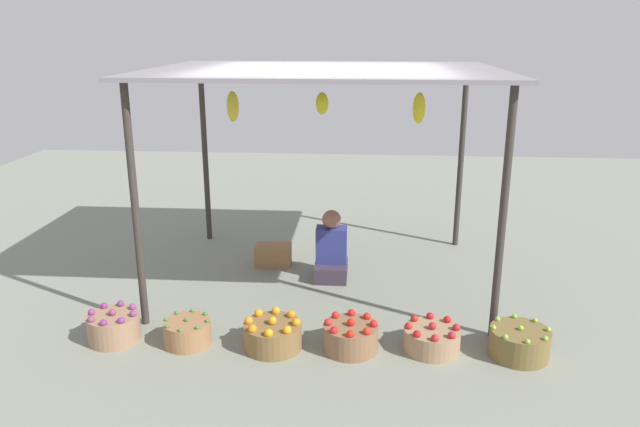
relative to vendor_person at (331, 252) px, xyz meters
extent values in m
plane|color=gray|center=(-0.08, -0.03, -0.30)|extent=(14.00, 14.00, 0.00)
cylinder|color=#38332D|center=(-1.70, -1.25, 0.83)|extent=(0.07, 0.07, 2.26)
cylinder|color=#38332D|center=(1.55, -1.25, 0.83)|extent=(0.07, 0.07, 2.26)
cylinder|color=#38332D|center=(-1.70, 1.19, 0.83)|extent=(0.07, 0.07, 2.26)
cylinder|color=#38332D|center=(1.55, 1.19, 0.83)|extent=(0.07, 0.07, 2.26)
cube|color=gray|center=(-0.08, -0.03, 1.98)|extent=(3.54, 2.74, 0.04)
ellipsoid|color=yellow|center=(-1.00, -0.23, 1.63)|extent=(0.12, 0.12, 0.31)
ellipsoid|color=yellow|center=(-0.11, 0.10, 1.63)|extent=(0.13, 0.13, 0.23)
ellipsoid|color=yellow|center=(0.88, -0.23, 1.63)|extent=(0.13, 0.13, 0.31)
cube|color=#3A313F|center=(0.00, -0.03, -0.21)|extent=(0.36, 0.44, 0.18)
cube|color=navy|center=(0.00, 0.02, 0.08)|extent=(0.34, 0.22, 0.40)
sphere|color=#925B4A|center=(0.00, 0.02, 0.38)|extent=(0.21, 0.21, 0.21)
cylinder|color=#9E775A|center=(-1.86, -1.59, -0.18)|extent=(0.46, 0.46, 0.25)
sphere|color=#863A68|center=(-1.86, -1.59, -0.03)|extent=(0.06, 0.06, 0.06)
sphere|color=#7D3B79|center=(-1.67, -1.59, -0.03)|extent=(0.06, 0.06, 0.06)
sphere|color=#853B77|center=(-1.73, -1.46, -0.03)|extent=(0.06, 0.06, 0.06)
sphere|color=#763575|center=(-1.86, -1.40, -0.03)|extent=(0.06, 0.06, 0.06)
sphere|color=#7E2D73|center=(-1.99, -1.46, -0.03)|extent=(0.06, 0.06, 0.06)
sphere|color=#85366B|center=(-2.05, -1.59, -0.03)|extent=(0.06, 0.06, 0.06)
sphere|color=#823F66|center=(-1.99, -1.73, -0.03)|extent=(0.06, 0.06, 0.06)
sphere|color=#7A316C|center=(-1.86, -1.78, -0.03)|extent=(0.06, 0.06, 0.06)
sphere|color=#7E3178|center=(-1.73, -1.73, -0.03)|extent=(0.06, 0.06, 0.06)
cylinder|color=#9D6E47|center=(-1.19, -1.60, -0.19)|extent=(0.42, 0.42, 0.22)
sphere|color=#328432|center=(-1.19, -1.60, -0.06)|extent=(0.04, 0.04, 0.04)
sphere|color=#3F842A|center=(-1.00, -1.60, -0.07)|extent=(0.04, 0.04, 0.04)
sphere|color=#328729|center=(-1.05, -1.47, -0.07)|extent=(0.04, 0.04, 0.04)
sphere|color=#3F8432|center=(-1.19, -1.42, -0.07)|extent=(0.04, 0.04, 0.04)
sphere|color=#32862C|center=(-1.32, -1.47, -0.07)|extent=(0.04, 0.04, 0.04)
sphere|color=#308B36|center=(-1.37, -1.60, -0.07)|extent=(0.04, 0.04, 0.04)
sphere|color=#358430|center=(-1.32, -1.74, -0.07)|extent=(0.04, 0.04, 0.04)
sphere|color=#3B8932|center=(-1.19, -1.79, -0.07)|extent=(0.04, 0.04, 0.04)
sphere|color=#3A882C|center=(-1.05, -1.74, -0.07)|extent=(0.04, 0.04, 0.04)
cylinder|color=brown|center=(-0.42, -1.61, -0.18)|extent=(0.51, 0.51, 0.23)
sphere|color=orange|center=(-0.42, -1.61, -0.04)|extent=(0.08, 0.08, 0.08)
sphere|color=orange|center=(-0.21, -1.61, -0.05)|extent=(0.08, 0.08, 0.08)
sphere|color=orange|center=(-0.27, -1.47, -0.05)|extent=(0.08, 0.08, 0.08)
sphere|color=orange|center=(-0.42, -1.41, -0.05)|extent=(0.08, 0.08, 0.08)
sphere|color=orange|center=(-0.57, -1.47, -0.05)|extent=(0.08, 0.08, 0.08)
sphere|color=orange|center=(-0.63, -1.61, -0.05)|extent=(0.08, 0.08, 0.08)
sphere|color=orange|center=(-0.57, -1.76, -0.05)|extent=(0.08, 0.08, 0.08)
sphere|color=orange|center=(-0.42, -1.82, -0.05)|extent=(0.08, 0.08, 0.08)
sphere|color=orange|center=(-0.27, -1.76, -0.05)|extent=(0.08, 0.08, 0.08)
cylinder|color=#886143|center=(0.26, -1.60, -0.18)|extent=(0.48, 0.48, 0.23)
sphere|color=red|center=(0.26, -1.60, -0.04)|extent=(0.07, 0.07, 0.07)
sphere|color=red|center=(0.46, -1.60, -0.04)|extent=(0.07, 0.07, 0.07)
sphere|color=red|center=(0.40, -1.46, -0.04)|extent=(0.07, 0.07, 0.07)
sphere|color=red|center=(0.26, -1.40, -0.04)|extent=(0.07, 0.07, 0.07)
sphere|color=red|center=(0.12, -1.46, -0.04)|extent=(0.07, 0.07, 0.07)
sphere|color=red|center=(0.06, -1.60, -0.04)|extent=(0.07, 0.07, 0.07)
sphere|color=red|center=(0.12, -1.74, -0.04)|extent=(0.07, 0.07, 0.07)
sphere|color=red|center=(0.26, -1.80, -0.04)|extent=(0.07, 0.07, 0.07)
sphere|color=red|center=(0.40, -1.74, -0.04)|extent=(0.07, 0.07, 0.07)
cylinder|color=#A07F5C|center=(0.97, -1.55, -0.20)|extent=(0.49, 0.49, 0.20)
sphere|color=red|center=(0.97, -1.55, -0.07)|extent=(0.07, 0.07, 0.07)
sphere|color=red|center=(1.17, -1.55, -0.08)|extent=(0.07, 0.07, 0.07)
sphere|color=red|center=(1.11, -1.41, -0.08)|extent=(0.07, 0.07, 0.07)
sphere|color=#B41C29|center=(0.97, -1.35, -0.08)|extent=(0.07, 0.07, 0.07)
sphere|color=red|center=(0.82, -1.41, -0.08)|extent=(0.07, 0.07, 0.07)
sphere|color=#B02826|center=(0.76, -1.55, -0.08)|extent=(0.07, 0.07, 0.07)
sphere|color=#B2181D|center=(0.82, -1.70, -0.08)|extent=(0.07, 0.07, 0.07)
sphere|color=red|center=(0.97, -1.76, -0.08)|extent=(0.07, 0.07, 0.07)
sphere|color=#AE1F28|center=(1.11, -1.70, -0.08)|extent=(0.07, 0.07, 0.07)
cylinder|color=brown|center=(1.70, -1.59, -0.18)|extent=(0.51, 0.51, 0.24)
sphere|color=#92C93A|center=(1.70, -1.59, -0.04)|extent=(0.04, 0.04, 0.04)
sphere|color=#92C131|center=(1.93, -1.59, -0.04)|extent=(0.04, 0.04, 0.04)
sphere|color=#87C03A|center=(1.86, -1.43, -0.04)|extent=(0.04, 0.04, 0.04)
sphere|color=#82C830|center=(1.70, -1.37, -0.04)|extent=(0.04, 0.04, 0.04)
sphere|color=#87C73E|center=(1.54, -1.43, -0.04)|extent=(0.04, 0.04, 0.04)
sphere|color=#94C83D|center=(1.47, -1.59, -0.04)|extent=(0.04, 0.04, 0.04)
sphere|color=#92C140|center=(1.54, -1.75, -0.04)|extent=(0.04, 0.04, 0.04)
sphere|color=#89BD38|center=(1.70, -1.82, -0.04)|extent=(0.04, 0.04, 0.04)
sphere|color=#87C33D|center=(1.86, -1.75, -0.04)|extent=(0.04, 0.04, 0.04)
cube|color=#986D44|center=(-0.70, 0.31, -0.17)|extent=(0.41, 0.25, 0.25)
camera|label=1|loc=(0.35, -6.31, 2.39)|focal=33.95mm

